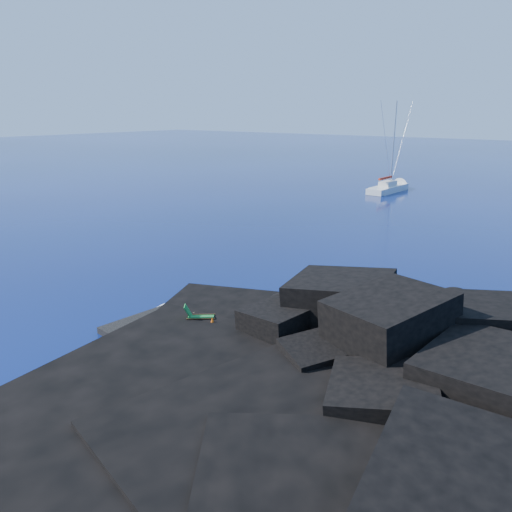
{
  "coord_description": "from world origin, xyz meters",
  "views": [
    {
      "loc": [
        21.14,
        -16.17,
        11.31
      ],
      "look_at": [
        2.01,
        9.13,
        2.0
      ],
      "focal_mm": 35.0,
      "sensor_mm": 36.0,
      "label": 1
    }
  ],
  "objects_px": {
    "deck_chair": "(201,313)",
    "sunbather": "(188,312)",
    "sailboat": "(389,192)",
    "marker_cone": "(212,322)"
  },
  "relations": [
    {
      "from": "deck_chair",
      "to": "marker_cone",
      "type": "bearing_deg",
      "value": -44.14
    },
    {
      "from": "sailboat",
      "to": "marker_cone",
      "type": "height_order",
      "value": "sailboat"
    },
    {
      "from": "sailboat",
      "to": "deck_chair",
      "type": "xyz_separation_m",
      "value": [
        10.64,
        -50.65,
        0.89
      ]
    },
    {
      "from": "deck_chair",
      "to": "sunbather",
      "type": "relative_size",
      "value": 0.87
    },
    {
      "from": "deck_chair",
      "to": "sunbather",
      "type": "xyz_separation_m",
      "value": [
        -1.25,
        0.31,
        -0.36
      ]
    },
    {
      "from": "sunbather",
      "to": "deck_chair",
      "type": "bearing_deg",
      "value": -8.52
    },
    {
      "from": "marker_cone",
      "to": "sailboat",
      "type": "bearing_deg",
      "value": 102.8
    },
    {
      "from": "sailboat",
      "to": "sunbather",
      "type": "xyz_separation_m",
      "value": [
        9.39,
        -50.34,
        0.52
      ]
    },
    {
      "from": "sailboat",
      "to": "deck_chair",
      "type": "bearing_deg",
      "value": -75.24
    },
    {
      "from": "sailboat",
      "to": "sunbather",
      "type": "relative_size",
      "value": 7.03
    }
  ]
}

